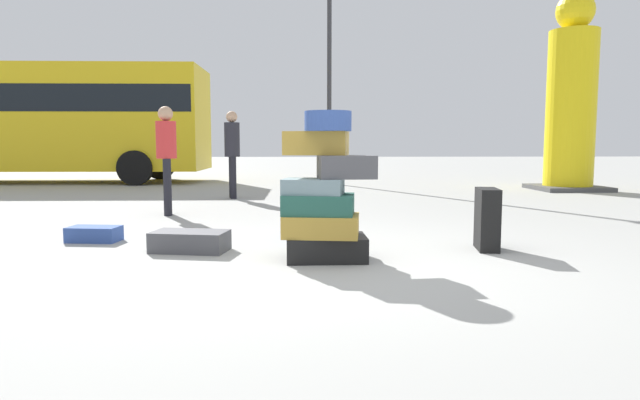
{
  "coord_description": "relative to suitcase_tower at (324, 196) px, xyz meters",
  "views": [
    {
      "loc": [
        -0.5,
        -4.81,
        1.08
      ],
      "look_at": [
        -0.23,
        1.62,
        0.42
      ],
      "focal_mm": 31.04,
      "sensor_mm": 36.0,
      "label": 1
    }
  ],
  "objects": [
    {
      "name": "yellow_dummy_statue",
      "position": [
        6.06,
        7.5,
        1.4
      ],
      "size": [
        1.53,
        1.53,
        4.48
      ],
      "color": "yellow",
      "rests_on": "ground"
    },
    {
      "name": "suitcase_navy_left_side",
      "position": [
        -0.14,
        0.97,
        -0.3
      ],
      "size": [
        0.28,
        0.4,
        0.59
      ],
      "primitive_type": "cube",
      "rotation": [
        0.0,
        0.0,
        -0.32
      ],
      "color": "#334F99",
      "rests_on": "ground"
    },
    {
      "name": "person_tourist_with_camera",
      "position": [
        -2.2,
        3.33,
        0.38
      ],
      "size": [
        0.3,
        0.33,
        1.63
      ],
      "rotation": [
        0.0,
        0.0,
        -1.34
      ],
      "color": "black",
      "rests_on": "ground"
    },
    {
      "name": "suitcase_black_right_side",
      "position": [
        1.68,
        0.4,
        -0.28
      ],
      "size": [
        0.26,
        0.46,
        0.63
      ],
      "primitive_type": "cube",
      "rotation": [
        0.0,
        0.0,
        -0.16
      ],
      "color": "black",
      "rests_on": "ground"
    },
    {
      "name": "suitcase_tower",
      "position": [
        0.0,
        0.0,
        0.0
      ],
      "size": [
        0.88,
        0.76,
        1.37
      ],
      "color": "black",
      "rests_on": "ground"
    },
    {
      "name": "suitcase_navy_white_trunk",
      "position": [
        -2.49,
        1.05,
        -0.51
      ],
      "size": [
        0.58,
        0.37,
        0.17
      ],
      "primitive_type": "cube",
      "rotation": [
        0.0,
        0.0,
        -0.13
      ],
      "color": "#334F99",
      "rests_on": "ground"
    },
    {
      "name": "person_bearded_onlooker",
      "position": [
        -1.51,
        5.85,
        0.42
      ],
      "size": [
        0.3,
        0.33,
        1.71
      ],
      "rotation": [
        0.0,
        0.0,
        -1.34
      ],
      "color": "black",
      "rests_on": "ground"
    },
    {
      "name": "parked_bus",
      "position": [
        -7.3,
        10.65,
        1.24
      ],
      "size": [
        8.95,
        2.83,
        3.15
      ],
      "rotation": [
        0.0,
        0.0,
        -0.01
      ],
      "color": "yellow",
      "rests_on": "ground"
    },
    {
      "name": "lamp_post",
      "position": [
        0.63,
        9.79,
        3.55
      ],
      "size": [
        0.36,
        0.36,
        6.38
      ],
      "color": "#333338",
      "rests_on": "ground"
    },
    {
      "name": "suitcase_charcoal_foreground_far",
      "position": [
        -1.32,
        0.44,
        -0.49
      ],
      "size": [
        0.8,
        0.53,
        0.2
      ],
      "primitive_type": "cube",
      "rotation": [
        0.0,
        0.0,
        -0.19
      ],
      "color": "#4C4C51",
      "rests_on": "ground"
    },
    {
      "name": "ground_plane",
      "position": [
        0.25,
        -0.27,
        -0.6
      ],
      "size": [
        80.0,
        80.0,
        0.0
      ],
      "primitive_type": "plane",
      "color": "#9E9E99"
    }
  ]
}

